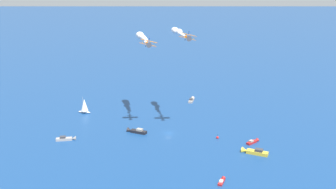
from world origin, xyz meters
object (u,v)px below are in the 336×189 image
biplane_lead (188,37)px  marker_buoy (217,138)px  motorboat_inshore (67,139)px  motorboat_offshore (192,100)px  motorboat_ahead (254,152)px  wingwalker_wingman (149,39)px  motorboat_far_port (136,131)px  biplane_wingman (148,44)px  motorboat_near_centre (253,142)px  wingwalker_lead (189,32)px  sailboat_trailing (84,106)px  motorboat_far_stbd (222,181)px

biplane_lead → marker_buoy: bearing=161.0°
motorboat_inshore → motorboat_offshore: 79.15m
motorboat_ahead → marker_buoy: 19.62m
motorboat_inshore → marker_buoy: marker_buoy is taller
motorboat_offshore → wingwalker_wingman: size_ratio=5.68×
motorboat_far_port → biplane_wingman: biplane_wingman is taller
motorboat_near_centre → wingwalker_wingman: bearing=-7.8°
biplane_lead → wingwalker_lead: wingwalker_lead is taller
sailboat_trailing → biplane_wingman: size_ratio=1.13×
sailboat_trailing → wingwalker_wingman: size_ratio=5.51×
motorboat_offshore → motorboat_near_centre: bearing=120.9°
motorboat_ahead → wingwalker_lead: size_ratio=6.93×
sailboat_trailing → biplane_lead: biplane_lead is taller
motorboat_near_centre → motorboat_far_stbd: 37.47m
motorboat_far_port → motorboat_inshore: motorboat_far_port is taller
sailboat_trailing → motorboat_ahead: (-83.30, 34.69, -3.03)m
motorboat_far_stbd → biplane_lead: biplane_lead is taller
biplane_wingman → wingwalker_lead: bearing=-176.3°
motorboat_far_port → biplane_wingman: size_ratio=1.27×
motorboat_far_port → biplane_wingman: 38.98m
marker_buoy → biplane_lead: size_ratio=0.28×
motorboat_inshore → wingwalker_lead: 68.02m
motorboat_far_port → biplane_wingman: (-5.22, -3.65, 38.45)m
wingwalker_lead → wingwalker_wingman: (16.65, 0.93, -2.98)m
motorboat_far_stbd → motorboat_ahead: size_ratio=0.53×
marker_buoy → biplane_lead: biplane_lead is taller
motorboat_far_stbd → motorboat_near_centre: bearing=-107.1°
motorboat_near_centre → biplane_wingman: (45.53, -6.01, 38.66)m
wingwalker_wingman → motorboat_near_centre: bearing=172.2°
motorboat_far_stbd → biplane_wingman: (34.52, -41.83, 38.75)m
wingwalker_lead → wingwalker_wingman: bearing=3.2°
motorboat_near_centre → wingwalker_lead: wingwalker_lead is taller
sailboat_trailing → biplane_wingman: 54.75m
motorboat_ahead → wingwalker_wingman: (44.99, -16.97, 40.45)m
biplane_lead → motorboat_inshore: bearing=20.6°
wingwalker_wingman → motorboat_inshore: bearing=28.3°
wingwalker_wingman → motorboat_ahead: bearing=159.3°
motorboat_inshore → sailboat_trailing: size_ratio=1.01×
marker_buoy → motorboat_ahead: bearing=138.9°
motorboat_far_stbd → wingwalker_wingman: bearing=-51.0°
motorboat_ahead → biplane_wingman: size_ratio=1.43×
sailboat_trailing → biplane_wingman: biplane_wingman is taller
motorboat_offshore → wingwalker_wingman: bearing=75.2°
motorboat_far_stbd → motorboat_ahead: 27.34m
motorboat_far_stbd → biplane_lead: size_ratio=0.75×
motorboat_inshore → biplane_wingman: size_ratio=1.14×
motorboat_near_centre → sailboat_trailing: size_ratio=0.73×
motorboat_far_stbd → sailboat_trailing: size_ratio=0.66×
motorboat_offshore → wingwalker_wingman: (12.65, 47.79, 40.58)m
marker_buoy → biplane_wingman: biplane_wingman is taller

